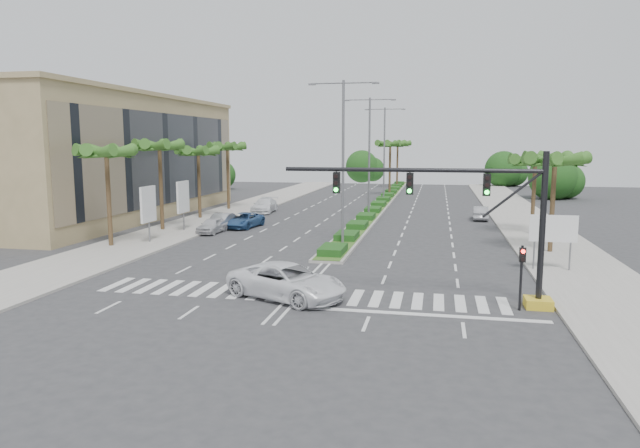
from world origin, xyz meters
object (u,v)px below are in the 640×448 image
(car_parked_a, at_px, (212,225))
(car_crossing, at_px, (287,281))
(car_parked_b, at_px, (221,222))
(car_parked_d, at_px, (264,205))
(car_right, at_px, (481,213))
(car_parked_c, at_px, (244,220))

(car_parked_a, height_order, car_crossing, car_crossing)
(car_parked_b, xyz_separation_m, car_parked_d, (0.00, 12.76, 0.06))
(car_parked_a, xyz_separation_m, car_parked_b, (0.00, 2.03, 0.05))
(car_parked_d, distance_m, car_crossing, 35.26)
(car_crossing, relative_size, car_right, 1.50)
(car_parked_b, bearing_deg, car_parked_a, -88.83)
(car_parked_b, bearing_deg, car_parked_c, 45.00)
(car_parked_d, xyz_separation_m, car_crossing, (11.50, -33.33, 0.08))
(car_crossing, bearing_deg, car_parked_c, 48.21)
(car_parked_b, relative_size, car_crossing, 0.70)
(car_parked_a, bearing_deg, car_parked_b, 93.29)
(car_parked_a, xyz_separation_m, car_parked_c, (1.58, 3.54, 0.01))
(car_parked_b, xyz_separation_m, car_right, (22.83, 11.30, -0.03))
(car_parked_c, bearing_deg, car_parked_a, -106.41)
(car_parked_a, height_order, car_parked_c, car_parked_c)
(car_parked_a, bearing_deg, car_right, 33.57)
(car_parked_a, relative_size, car_crossing, 0.63)
(car_parked_a, bearing_deg, car_parked_c, 69.26)
(car_parked_b, distance_m, car_right, 25.48)
(car_parked_a, height_order, car_right, car_right)
(car_crossing, height_order, car_right, car_crossing)
(car_parked_b, distance_m, car_parked_c, 2.19)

